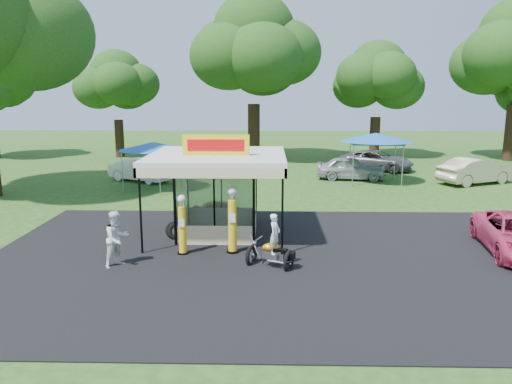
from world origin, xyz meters
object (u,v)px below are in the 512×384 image
(gas_pump_right, at_px, (232,222))
(kiosk_car, at_px, (223,211))
(tent_west, at_px, (153,146))
(tent_east, at_px, (376,138))
(gas_station_kiosk, at_px, (218,193))
(bg_car_d, at_px, (377,160))
(bg_car_b, at_px, (234,164))
(spectator_west, at_px, (117,239))
(gas_pump_left, at_px, (182,226))
(bg_car_c, at_px, (351,168))
(bg_car_a, at_px, (141,170))
(bg_car_e, at_px, (476,171))
(motorcycle, at_px, (273,246))

(gas_pump_right, distance_m, kiosk_car, 4.69)
(tent_west, bearing_deg, kiosk_car, -57.27)
(gas_pump_right, height_order, tent_east, tent_east)
(kiosk_car, distance_m, tent_east, 13.70)
(gas_station_kiosk, xyz_separation_m, bg_car_d, (10.17, 17.36, -1.04))
(bg_car_b, bearing_deg, spectator_west, 164.44)
(kiosk_car, relative_size, tent_east, 0.61)
(gas_pump_left, distance_m, gas_pump_right, 1.81)
(bg_car_b, relative_size, bg_car_d, 0.96)
(bg_car_c, bearing_deg, bg_car_a, 101.86)
(gas_pump_left, xyz_separation_m, bg_car_a, (-5.30, 14.95, -0.33))
(gas_station_kiosk, distance_m, gas_pump_right, 2.56)
(gas_pump_right, distance_m, bg_car_e, 20.44)
(gas_station_kiosk, relative_size, tent_west, 1.32)
(kiosk_car, bearing_deg, tent_east, -41.58)
(bg_car_e, bearing_deg, bg_car_a, 63.97)
(spectator_west, distance_m, bg_car_b, 19.15)
(spectator_west, height_order, tent_east, tent_east)
(bg_car_d, bearing_deg, kiosk_car, 173.18)
(gas_pump_left, relative_size, bg_car_b, 0.43)
(bg_car_c, bearing_deg, spectator_west, 156.30)
(gas_station_kiosk, relative_size, gas_pump_left, 2.43)
(spectator_west, distance_m, tent_east, 20.20)
(gas_station_kiosk, bearing_deg, gas_pump_left, -112.17)
(bg_car_a, relative_size, tent_east, 0.97)
(kiosk_car, xyz_separation_m, tent_east, (8.95, 10.09, 2.43))
(spectator_west, distance_m, bg_car_a, 16.56)
(gas_pump_left, xyz_separation_m, bg_car_e, (16.36, 14.53, -0.23))
(bg_car_d, relative_size, tent_east, 1.17)
(gas_station_kiosk, bearing_deg, bg_car_b, 91.45)
(gas_station_kiosk, relative_size, gas_pump_right, 2.17)
(bg_car_e, distance_m, tent_east, 6.71)
(motorcycle, distance_m, bg_car_d, 22.67)
(bg_car_d, distance_m, tent_west, 16.93)
(bg_car_c, relative_size, tent_east, 0.98)
(bg_car_a, height_order, bg_car_d, bg_car_d)
(tent_west, bearing_deg, gas_pump_right, -65.25)
(motorcycle, relative_size, bg_car_b, 0.38)
(bg_car_c, bearing_deg, gas_pump_left, 159.55)
(motorcycle, bearing_deg, bg_car_b, 121.06)
(gas_pump_right, xyz_separation_m, spectator_west, (-3.79, -1.48, -0.23))
(gas_station_kiosk, relative_size, bg_car_c, 1.19)
(bg_car_a, relative_size, bg_car_d, 0.83)
(bg_car_e, bearing_deg, gas_pump_right, 109.62)
(bg_car_d, bearing_deg, tent_east, -166.49)
(kiosk_car, height_order, bg_car_d, bg_car_d)
(bg_car_d, xyz_separation_m, tent_east, (-1.22, -5.07, 2.17))
(motorcycle, relative_size, tent_east, 0.42)
(gas_pump_right, height_order, motorcycle, gas_pump_right)
(motorcycle, height_order, bg_car_b, motorcycle)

